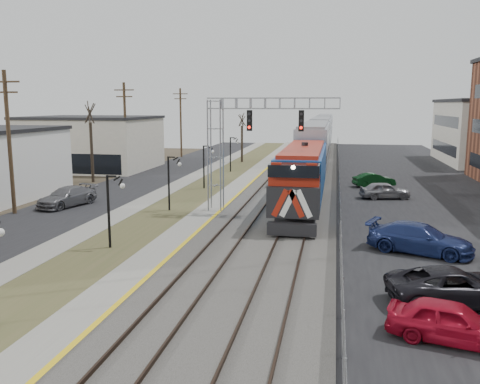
# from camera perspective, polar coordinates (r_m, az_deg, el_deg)

# --- Properties ---
(street_west) EXTENTS (7.00, 120.00, 0.04)m
(street_west) POSITION_cam_1_polar(r_m,az_deg,el_deg) (46.60, -13.96, 0.05)
(street_west) COLOR black
(street_west) RESTS_ON ground
(sidewalk) EXTENTS (2.00, 120.00, 0.08)m
(sidewalk) POSITION_cam_1_polar(r_m,az_deg,el_deg) (44.92, -8.73, -0.10)
(sidewalk) COLOR gray
(sidewalk) RESTS_ON ground
(grass_median) EXTENTS (4.00, 120.00, 0.06)m
(grass_median) POSITION_cam_1_polar(r_m,az_deg,el_deg) (44.02, -5.04, -0.24)
(grass_median) COLOR #434826
(grass_median) RESTS_ON ground
(platform) EXTENTS (2.00, 120.00, 0.24)m
(platform) POSITION_cam_1_polar(r_m,az_deg,el_deg) (43.30, -1.22, -0.25)
(platform) COLOR gray
(platform) RESTS_ON ground
(ballast_bed) EXTENTS (8.00, 120.00, 0.20)m
(ballast_bed) POSITION_cam_1_polar(r_m,az_deg,el_deg) (42.57, 5.38, -0.49)
(ballast_bed) COLOR #595651
(ballast_bed) RESTS_ON ground
(parking_lot) EXTENTS (16.00, 120.00, 0.04)m
(parking_lot) POSITION_cam_1_polar(r_m,az_deg,el_deg) (43.21, 21.43, -1.09)
(parking_lot) COLOR black
(parking_lot) RESTS_ON ground
(platform_edge) EXTENTS (0.24, 120.00, 0.01)m
(platform_edge) POSITION_cam_1_polar(r_m,az_deg,el_deg) (43.11, -0.08, -0.12)
(platform_edge) COLOR gold
(platform_edge) RESTS_ON platform
(track_near) EXTENTS (1.58, 120.00, 0.15)m
(track_near) POSITION_cam_1_polar(r_m,az_deg,el_deg) (42.77, 2.71, -0.17)
(track_near) COLOR #2D2119
(track_near) RESTS_ON ballast_bed
(track_far) EXTENTS (1.58, 120.00, 0.15)m
(track_far) POSITION_cam_1_polar(r_m,az_deg,el_deg) (42.43, 7.40, -0.32)
(track_far) COLOR #2D2119
(track_far) RESTS_ON ballast_bed
(train) EXTENTS (3.00, 85.85, 5.33)m
(train) POSITION_cam_1_polar(r_m,az_deg,el_deg) (72.64, 8.87, 5.93)
(train) COLOR #124495
(train) RESTS_ON ground
(signal_gantry) EXTENTS (9.00, 1.07, 8.15)m
(signal_gantry) POSITION_cam_1_polar(r_m,az_deg,el_deg) (35.39, -0.06, 6.42)
(signal_gantry) COLOR gray
(signal_gantry) RESTS_ON ground
(lampposts) EXTENTS (0.14, 62.14, 4.00)m
(lampposts) POSITION_cam_1_polar(r_m,az_deg,el_deg) (28.22, -14.29, -2.10)
(lampposts) COLOR black
(lampposts) RESTS_ON ground
(utility_poles) EXTENTS (0.28, 80.28, 10.00)m
(utility_poles) POSITION_cam_1_polar(r_m,az_deg,el_deg) (38.86, -24.47, 4.98)
(utility_poles) COLOR #4C3823
(utility_poles) RESTS_ON ground
(fence) EXTENTS (0.04, 120.00, 1.60)m
(fence) POSITION_cam_1_polar(r_m,az_deg,el_deg) (42.29, 11.07, 0.26)
(fence) COLOR gray
(fence) RESTS_ON ground
(bare_trees) EXTENTS (12.30, 42.30, 5.95)m
(bare_trees) POSITION_cam_1_polar(r_m,az_deg,el_deg) (50.25, -13.45, 3.85)
(bare_trees) COLOR #382D23
(bare_trees) RESTS_ON ground
(car_lot_a) EXTENTS (4.32, 2.62, 1.38)m
(car_lot_a) POSITION_cam_1_polar(r_m,az_deg,el_deg) (18.30, 22.62, -13.41)
(car_lot_a) COLOR #A60C22
(car_lot_a) RESTS_ON ground
(car_lot_c) EXTENTS (5.53, 3.38, 1.43)m
(car_lot_c) POSITION_cam_1_polar(r_m,az_deg,el_deg) (21.54, 22.99, -9.84)
(car_lot_c) COLOR black
(car_lot_c) RESTS_ON ground
(car_lot_d) EXTENTS (5.75, 3.90, 1.55)m
(car_lot_d) POSITION_cam_1_polar(r_m,az_deg,el_deg) (28.06, 19.54, -5.01)
(car_lot_d) COLOR navy
(car_lot_d) RESTS_ON ground
(car_lot_e) EXTENTS (4.28, 2.43, 1.37)m
(car_lot_e) POSITION_cam_1_polar(r_m,az_deg,el_deg) (43.32, 15.96, 0.14)
(car_lot_e) COLOR gray
(car_lot_e) RESTS_ON ground
(car_lot_f) EXTENTS (4.10, 2.59, 1.27)m
(car_lot_f) POSITION_cam_1_polar(r_m,az_deg,el_deg) (49.33, 14.81, 1.27)
(car_lot_f) COLOR #0B3715
(car_lot_f) RESTS_ON ground
(car_street_b) EXTENTS (3.39, 5.42, 1.47)m
(car_street_b) POSITION_cam_1_polar(r_m,az_deg,el_deg) (40.68, -18.86, -0.56)
(car_street_b) COLOR slate
(car_street_b) RESTS_ON ground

